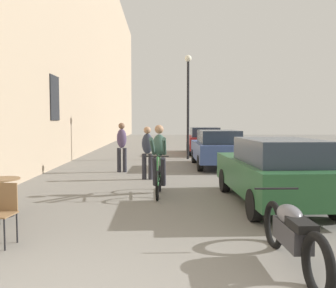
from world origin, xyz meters
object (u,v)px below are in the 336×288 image
cafe_chair_near_toward_street (3,209)px  pedestrian_mid (122,144)px  street_lamp (188,94)px  parked_car_nearest (274,170)px  parked_car_second (217,148)px  pedestrian_near (147,150)px  cafe_table_mid (2,189)px  parked_motorcycle (293,234)px  parked_car_third (204,140)px  cyclist_on_bicycle (159,162)px

cafe_chair_near_toward_street → pedestrian_mid: 7.44m
street_lamp → parked_car_nearest: 9.68m
parked_car_nearest → parked_car_second: 6.37m
cafe_chair_near_toward_street → pedestrian_near: 6.08m
cafe_table_mid → pedestrian_mid: 6.06m
cafe_table_mid → parked_motorcycle: bearing=-27.8°
cafe_table_mid → parked_car_third: (5.41, 12.81, 0.24)m
cafe_chair_near_toward_street → parked_car_third: parked_car_third is taller
parked_car_nearest → street_lamp: bearing=96.7°
cafe_table_mid → cyclist_on_bicycle: size_ratio=0.41×
pedestrian_mid → parked_car_second: size_ratio=0.42×
pedestrian_mid → street_lamp: (2.69, 4.29, 2.12)m
cafe_chair_near_toward_street → street_lamp: street_lamp is taller
pedestrian_mid → parked_car_third: pedestrian_mid is taller
parked_car_second → parked_motorcycle: 9.61m
street_lamp → pedestrian_mid: bearing=-122.1°
cafe_chair_near_toward_street → parked_car_second: (4.53, 8.70, 0.24)m
parked_motorcycle → pedestrian_near: bearing=106.9°
cafe_table_mid → parked_motorcycle: parked_motorcycle is taller
pedestrian_near → street_lamp: (1.73, 5.90, 2.19)m
cyclist_on_bicycle → pedestrian_near: cyclist_on_bicycle is taller
cafe_chair_near_toward_street → parked_car_third: bearing=71.8°
pedestrian_near → parked_motorcycle: size_ratio=0.76×
cafe_chair_near_toward_street → cafe_table_mid: cafe_chair_near_toward_street is taller
parked_car_third → parked_car_nearest: bearing=-90.0°
parked_motorcycle → pedestrian_mid: bearing=109.9°
street_lamp → parked_car_third: (1.09, 2.71, -2.34)m
pedestrian_mid → parked_car_second: bearing=20.4°
cafe_chair_near_toward_street → cyclist_on_bicycle: 4.18m
parked_car_nearest → parked_car_third: size_ratio=0.97×
parked_car_nearest → parked_motorcycle: (-0.80, -3.22, -0.34)m
parked_car_nearest → parked_car_third: parked_car_third is taller
parked_car_second → parked_car_third: size_ratio=0.98×
parked_car_second → parked_car_third: bearing=88.1°
street_lamp → cyclist_on_bicycle: bearing=-99.5°
pedestrian_mid → parked_car_third: size_ratio=0.42×
parked_car_third → pedestrian_mid: bearing=-118.4°
cafe_table_mid → parked_car_nearest: (5.42, 0.78, 0.22)m
parked_car_third → pedestrian_near: bearing=-108.1°
pedestrian_near → street_lamp: size_ratio=0.33×
cafe_table_mid → parked_motorcycle: (4.62, -2.44, -0.12)m
pedestrian_mid → parked_motorcycle: 8.79m
cafe_table_mid → parked_car_third: bearing=67.1°
cyclist_on_bicycle → parked_car_second: bearing=66.5°
cyclist_on_bicycle → street_lamp: street_lamp is taller
cafe_chair_near_toward_street → cafe_table_mid: size_ratio=1.24×
cafe_chair_near_toward_street → street_lamp: 12.48m
cafe_table_mid → pedestrian_mid: bearing=74.3°
pedestrian_near → cafe_table_mid: bearing=-121.7°
cafe_chair_near_toward_street → parked_motorcycle: (3.93, -0.88, -0.11)m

